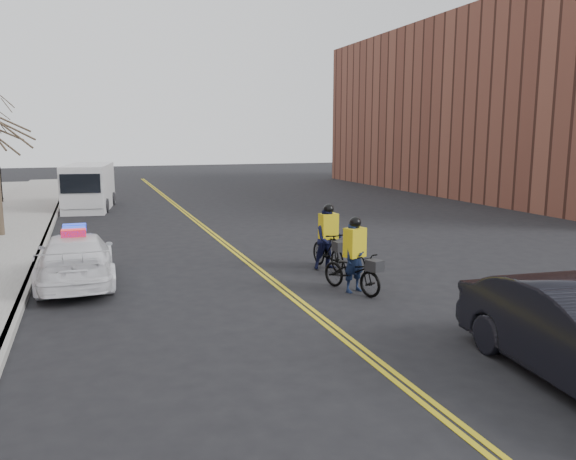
% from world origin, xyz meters
% --- Properties ---
extents(ground, '(120.00, 120.00, 0.00)m').
position_xyz_m(ground, '(0.00, 0.00, 0.00)').
color(ground, black).
rests_on(ground, ground).
extents(center_line_left, '(0.10, 60.00, 0.01)m').
position_xyz_m(center_line_left, '(-0.08, 8.00, 0.01)').
color(center_line_left, gold).
rests_on(center_line_left, ground).
extents(center_line_right, '(0.10, 60.00, 0.01)m').
position_xyz_m(center_line_right, '(0.08, 8.00, 0.01)').
color(center_line_right, gold).
rests_on(center_line_right, ground).
extents(curb, '(0.20, 60.00, 0.15)m').
position_xyz_m(curb, '(-6.00, 8.00, 0.07)').
color(curb, gray).
rests_on(curb, ground).
extents(building_across, '(12.00, 30.00, 11.00)m').
position_xyz_m(building_across, '(22.00, 18.00, 5.50)').
color(building_across, brown).
rests_on(building_across, ground).
extents(police_cruiser, '(1.87, 4.57, 1.48)m').
position_xyz_m(police_cruiser, '(-4.84, 2.26, 0.67)').
color(police_cruiser, white).
rests_on(police_cruiser, ground).
extents(cargo_van, '(2.73, 5.73, 2.31)m').
position_xyz_m(cargo_van, '(-4.45, 17.75, 1.13)').
color(cargo_van, silver).
rests_on(cargo_van, ground).
extents(cyclist_near, '(1.24, 2.00, 1.85)m').
position_xyz_m(cyclist_near, '(1.59, -0.80, 0.64)').
color(cyclist_near, black).
rests_on(cyclist_near, ground).
extents(cyclist_far, '(0.88, 1.89, 1.88)m').
position_xyz_m(cyclist_far, '(1.93, 1.58, 0.74)').
color(cyclist_far, black).
rests_on(cyclist_far, ground).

